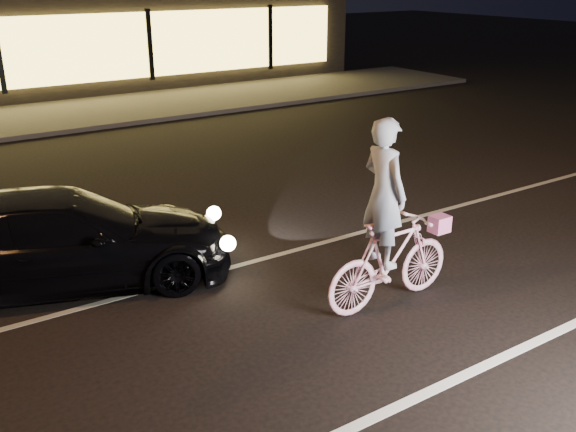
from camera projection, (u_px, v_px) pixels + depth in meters
ground at (288, 342)px, 7.04m from camera, size 90.00×90.00×0.00m
lane_stripe_near at (378, 415)px, 5.87m from camera, size 60.00×0.12×0.01m
lane_stripe_far at (206, 274)px, 8.60m from camera, size 60.00×0.10×0.01m
sidewalk at (21, 120)px, 17.15m from camera, size 30.00×4.00×0.12m
cyclist at (389, 241)px, 7.55m from camera, size 1.85×0.64×2.33m
sedan at (64, 239)px, 8.15m from camera, size 4.56×2.95×1.23m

